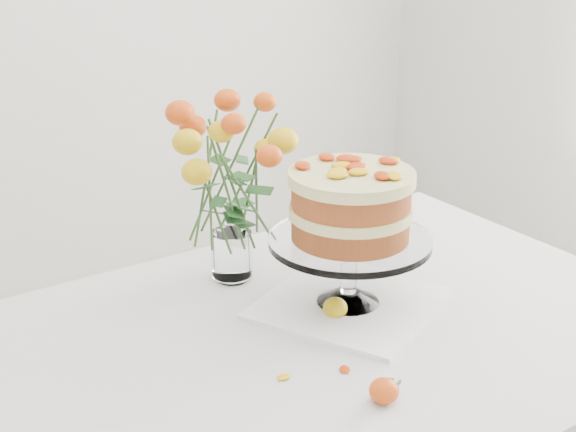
% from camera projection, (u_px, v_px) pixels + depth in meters
% --- Properties ---
extents(table, '(1.43, 0.93, 0.76)m').
position_uv_depth(table, '(307.00, 371.00, 1.52)').
color(table, tan).
rests_on(table, ground).
extents(napkin, '(0.42, 0.42, 0.01)m').
position_uv_depth(napkin, '(348.00, 304.00, 1.59)').
color(napkin, white).
rests_on(napkin, table).
extents(cake_stand, '(0.32, 0.32, 0.28)m').
position_uv_depth(cake_stand, '(351.00, 212.00, 1.52)').
color(cake_stand, white).
rests_on(cake_stand, napkin).
extents(rose_vase, '(0.37, 0.37, 0.43)m').
position_uv_depth(rose_vase, '(229.00, 166.00, 1.62)').
color(rose_vase, white).
rests_on(rose_vase, table).
extents(loose_rose_near, '(0.08, 0.05, 0.04)m').
position_uv_depth(loose_rose_near, '(335.00, 308.00, 1.54)').
color(loose_rose_near, yellow).
rests_on(loose_rose_near, table).
extents(loose_rose_far, '(0.08, 0.05, 0.04)m').
position_uv_depth(loose_rose_far, '(384.00, 391.00, 1.28)').
color(loose_rose_far, '#C44709').
rests_on(loose_rose_far, table).
extents(stray_petal_a, '(0.03, 0.02, 0.00)m').
position_uv_depth(stray_petal_a, '(283.00, 377.00, 1.35)').
color(stray_petal_a, '#FDB610').
rests_on(stray_petal_a, table).
extents(stray_petal_b, '(0.03, 0.02, 0.00)m').
position_uv_depth(stray_petal_b, '(345.00, 370.00, 1.37)').
color(stray_petal_b, '#FDB610').
rests_on(stray_petal_b, table).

